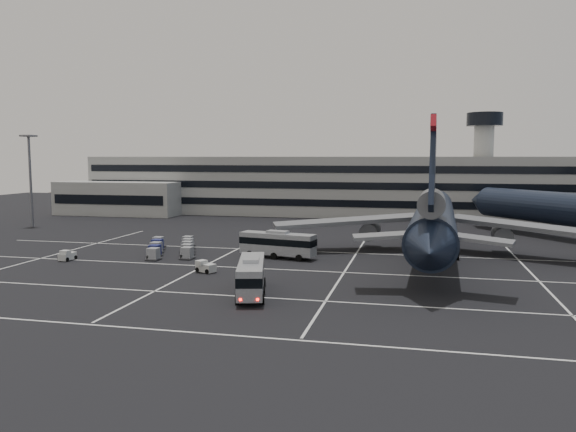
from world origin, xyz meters
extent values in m
plane|color=black|center=(0.00, 0.00, 0.00)|extent=(260.00, 260.00, 0.00)
cube|color=silver|center=(0.00, -22.00, 0.01)|extent=(90.00, 0.25, 0.01)
cube|color=silver|center=(0.00, -10.00, 0.01)|extent=(90.00, 0.25, 0.01)
cube|color=silver|center=(0.00, 4.00, 0.01)|extent=(90.00, 0.25, 0.01)
cube|color=silver|center=(0.00, 18.00, 0.01)|extent=(90.00, 0.25, 0.01)
cube|color=silver|center=(-30.00, 6.00, 0.01)|extent=(0.25, 55.00, 0.01)
cube|color=silver|center=(-6.00, 6.00, 0.01)|extent=(0.25, 55.00, 0.01)
cube|color=silver|center=(12.00, 6.00, 0.01)|extent=(0.25, 55.00, 0.01)
cube|color=silver|center=(34.00, 6.00, 0.01)|extent=(0.25, 55.00, 0.01)
cube|color=gray|center=(0.00, 72.00, 7.00)|extent=(120.00, 18.00, 14.00)
cube|color=black|center=(0.00, 62.95, 3.50)|extent=(118.00, 0.20, 1.60)
cube|color=black|center=(0.00, 62.95, 7.50)|extent=(118.00, 0.20, 1.60)
cube|color=black|center=(0.00, 62.95, 11.20)|extent=(118.00, 0.20, 1.60)
cube|color=gray|center=(-50.00, 60.00, 4.00)|extent=(30.00, 10.00, 8.00)
cylinder|color=gray|center=(35.00, 74.00, 11.00)|extent=(4.40, 4.40, 22.00)
cylinder|color=black|center=(35.00, 74.00, 22.50)|extent=(8.00, 8.00, 3.00)
ellipsoid|color=#38332B|center=(-60.00, 170.00, -10.50)|extent=(196.00, 140.00, 32.00)
ellipsoid|color=#38332B|center=(30.00, 170.00, -13.50)|extent=(252.00, 180.00, 44.00)
cylinder|color=slate|center=(-55.00, 35.00, 9.00)|extent=(0.50, 0.50, 18.00)
cube|color=slate|center=(-55.00, 35.00, 18.10)|extent=(2.40, 2.40, 0.35)
cylinder|color=black|center=(22.78, 17.88, 5.20)|extent=(7.54, 48.19, 5.60)
cone|color=black|center=(23.85, 44.06, 5.20)|extent=(5.78, 4.72, 5.60)
cone|color=black|center=(21.71, -8.60, 5.20)|extent=(5.24, 5.20, 5.04)
cube|color=black|center=(21.85, -5.10, 12.60)|extent=(0.88, 9.49, 10.97)
cube|color=#A91621|center=(21.79, -6.60, 16.80)|extent=(0.68, 3.25, 2.24)
cylinder|color=#595B60|center=(21.87, -4.60, 9.30)|extent=(2.94, 6.10, 2.70)
cube|color=slate|center=(17.69, -3.93, 5.80)|extent=(7.94, 4.42, 0.87)
cube|color=slate|center=(26.09, -4.27, 5.80)|extent=(8.06, 4.96, 0.87)
cube|color=slate|center=(10.38, 20.38, 4.40)|extent=(22.57, 12.59, 1.75)
cylinder|color=#595B60|center=(13.50, 23.26, 2.70)|extent=(2.92, 5.61, 2.70)
cube|color=slate|center=(35.36, 19.37, 4.40)|extent=(22.31, 14.08, 1.75)
cylinder|color=#595B60|center=(32.48, 22.49, 2.70)|extent=(2.92, 5.61, 2.70)
cylinder|color=slate|center=(23.41, 33.23, 2.20)|extent=(0.44, 0.44, 3.00)
cylinder|color=black|center=(23.41, 33.23, 0.55)|extent=(0.54, 1.12, 1.10)
cylinder|color=slate|center=(19.51, 16.01, 2.20)|extent=(0.44, 0.44, 3.00)
cylinder|color=black|center=(19.51, 16.01, 0.55)|extent=(0.54, 1.12, 1.10)
cylinder|color=slate|center=(25.90, 15.75, 2.20)|extent=(0.44, 0.44, 3.00)
cylinder|color=black|center=(25.90, 15.75, 0.55)|extent=(0.54, 1.12, 1.10)
cone|color=black|center=(32.60, 55.61, 5.20)|extent=(7.18, 6.97, 5.60)
cube|color=gray|center=(4.24, -9.09, 2.01)|extent=(5.06, 11.04, 2.94)
cube|color=black|center=(4.24, -9.09, 2.36)|extent=(5.14, 11.11, 0.93)
cube|color=gray|center=(4.24, -9.09, 3.65)|extent=(2.25, 3.23, 0.34)
cylinder|color=black|center=(4.00, -13.04, 0.47)|extent=(0.54, 0.99, 0.94)
cylinder|color=black|center=(6.37, -12.43, 0.47)|extent=(0.54, 0.99, 0.94)
cylinder|color=black|center=(3.06, -9.39, 0.47)|extent=(0.54, 0.99, 0.94)
cylinder|color=black|center=(5.43, -8.78, 0.47)|extent=(0.54, 0.99, 0.94)
cylinder|color=black|center=(2.12, -5.75, 0.47)|extent=(0.54, 0.99, 0.94)
cylinder|color=black|center=(4.49, -5.13, 0.47)|extent=(0.54, 0.99, 0.94)
cube|color=#FF0C05|center=(4.84, -14.52, 0.88)|extent=(0.26, 0.14, 0.22)
cube|color=#FF0C05|center=(6.35, -14.12, 0.88)|extent=(0.26, 0.14, 0.22)
cube|color=gray|center=(1.76, 11.75, 2.00)|extent=(10.99, 4.52, 2.92)
cube|color=black|center=(1.76, 11.75, 2.35)|extent=(11.06, 4.59, 0.93)
cube|color=gray|center=(1.76, 11.75, 3.63)|extent=(3.17, 2.11, 0.34)
cylinder|color=black|center=(5.19, 9.81, 0.47)|extent=(0.98, 0.49, 0.94)
cylinder|color=black|center=(5.68, 12.19, 0.47)|extent=(0.98, 0.49, 0.94)
cylinder|color=black|center=(1.52, 10.55, 0.47)|extent=(0.98, 0.49, 0.94)
cylinder|color=black|center=(2.00, 12.94, 0.47)|extent=(0.98, 0.49, 0.94)
cylinder|color=black|center=(-2.16, 11.30, 0.47)|extent=(0.98, 0.49, 0.94)
cylinder|color=black|center=(-1.67, 13.68, 0.47)|extent=(0.98, 0.49, 0.94)
cube|color=#BABAB6|center=(-25.45, 3.48, 0.58)|extent=(1.44, 2.40, 0.94)
cube|color=#BABAB6|center=(-25.50, 2.96, 1.21)|extent=(1.22, 1.03, 0.52)
cylinder|color=black|center=(-26.10, 2.69, 0.29)|extent=(0.28, 0.60, 0.59)
cylinder|color=black|center=(-24.95, 2.60, 0.29)|extent=(0.28, 0.60, 0.59)
cylinder|color=black|center=(-25.96, 4.37, 0.29)|extent=(0.28, 0.60, 0.59)
cylinder|color=black|center=(-24.81, 4.27, 0.29)|extent=(0.28, 0.60, 0.59)
cube|color=#BABAB6|center=(-4.30, 0.27, 0.59)|extent=(2.70, 2.20, 0.97)
cube|color=#BABAB6|center=(-3.82, 0.04, 1.24)|extent=(1.39, 1.49, 0.54)
cylinder|color=black|center=(-3.78, -0.64, 0.30)|extent=(0.65, 0.48, 0.60)
cylinder|color=black|center=(-3.27, 0.43, 0.30)|extent=(0.65, 0.48, 0.60)
cylinder|color=black|center=(-5.34, 0.11, 0.30)|extent=(0.65, 0.48, 0.60)
cylinder|color=black|center=(-4.82, 1.18, 0.30)|extent=(0.65, 0.48, 0.60)
cube|color=#2D2D30|center=(-14.25, 6.35, 0.14)|extent=(2.33, 2.48, 0.16)
cylinder|color=black|center=(-14.25, 6.35, 0.09)|extent=(0.09, 0.18, 0.18)
cube|color=gray|center=(-14.25, 6.35, 0.94)|extent=(1.82, 1.82, 1.44)
cube|color=#2D2D30|center=(-10.09, 8.07, 0.14)|extent=(2.33, 2.48, 0.16)
cylinder|color=black|center=(-10.09, 8.07, 0.09)|extent=(0.09, 0.18, 0.18)
cube|color=gray|center=(-10.09, 8.07, 0.94)|extent=(1.82, 1.82, 1.44)
cube|color=#2D2D30|center=(-15.28, 8.85, 0.14)|extent=(2.33, 2.48, 0.16)
cylinder|color=black|center=(-15.28, 8.85, 0.09)|extent=(0.09, 0.18, 0.18)
cube|color=navy|center=(-15.28, 8.85, 0.94)|extent=(1.82, 1.82, 1.44)
cube|color=#2D2D30|center=(-11.12, 10.56, 0.14)|extent=(2.33, 2.48, 0.16)
cylinder|color=black|center=(-11.12, 10.56, 0.09)|extent=(0.09, 0.18, 0.18)
cube|color=gray|center=(-11.12, 10.56, 0.94)|extent=(1.82, 1.82, 1.44)
cube|color=#2D2D30|center=(-16.31, 11.34, 0.14)|extent=(2.33, 2.48, 0.16)
cylinder|color=black|center=(-16.31, 11.34, 0.09)|extent=(0.09, 0.18, 0.18)
cube|color=gray|center=(-16.31, 11.34, 0.94)|extent=(1.82, 1.82, 1.44)
cube|color=#2D2D30|center=(-12.15, 13.05, 0.14)|extent=(2.33, 2.48, 0.16)
cylinder|color=black|center=(-12.15, 13.05, 0.09)|extent=(0.09, 0.18, 0.18)
cube|color=gray|center=(-12.15, 13.05, 0.94)|extent=(1.82, 1.82, 1.44)
cube|color=#2D2D30|center=(-17.34, 13.83, 0.14)|extent=(2.33, 2.48, 0.16)
cylinder|color=black|center=(-17.34, 13.83, 0.09)|extent=(0.09, 0.18, 0.18)
cube|color=navy|center=(-17.34, 13.83, 0.94)|extent=(1.82, 1.82, 1.44)
cube|color=#2D2D30|center=(-13.18, 15.55, 0.14)|extent=(2.33, 2.48, 0.16)
cylinder|color=black|center=(-13.18, 15.55, 0.09)|extent=(0.09, 0.18, 0.18)
cube|color=gray|center=(-13.18, 15.55, 0.94)|extent=(1.82, 1.82, 1.44)
cube|color=#2D2D30|center=(-18.37, 16.32, 0.14)|extent=(2.33, 2.48, 0.16)
cylinder|color=black|center=(-18.37, 16.32, 0.09)|extent=(0.09, 0.18, 0.18)
cube|color=gray|center=(-18.37, 16.32, 0.94)|extent=(1.82, 1.82, 1.44)
cube|color=#2D2D30|center=(-14.21, 18.04, 0.14)|extent=(2.33, 2.48, 0.16)
cylinder|color=black|center=(-14.21, 18.04, 0.09)|extent=(0.09, 0.18, 0.18)
cube|color=gray|center=(-14.21, 18.04, 0.94)|extent=(1.82, 1.82, 1.44)
camera|label=1|loc=(20.46, -62.58, 13.90)|focal=35.00mm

